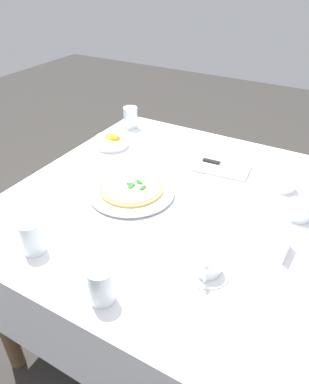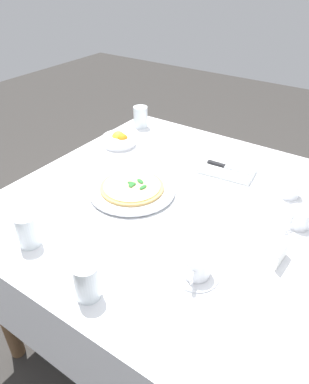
{
  "view_description": "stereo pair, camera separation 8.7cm",
  "coord_description": "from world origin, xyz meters",
  "px_view_note": "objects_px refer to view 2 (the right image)",
  "views": [
    {
      "loc": [
        0.46,
        -0.97,
        1.5
      ],
      "look_at": [
        -0.08,
        -0.03,
        0.76
      ],
      "focal_mm": 33.58,
      "sensor_mm": 36.0,
      "label": 1
    },
    {
      "loc": [
        0.53,
        -0.92,
        1.5
      ],
      "look_at": [
        -0.08,
        -0.03,
        0.76
      ],
      "focal_mm": 33.58,
      "sensor_mm": 36.0,
      "label": 2
    }
  ],
  "objects_px": {
    "pizza": "(132,187)",
    "water_glass_back_corner": "(141,118)",
    "coffee_cup_left_edge": "(299,219)",
    "menu_card": "(282,255)",
    "coffee_cup_right_edge": "(289,190)",
    "dinner_knife": "(228,167)",
    "citrus_bowl": "(119,140)",
    "water_glass_center_back": "(28,232)",
    "water_glass_near_right": "(87,283)",
    "coffee_cup_far_left": "(197,268)",
    "napkin_folded": "(227,170)",
    "pizza_plate": "(132,190)"
  },
  "relations": [
    {
      "from": "coffee_cup_far_left",
      "to": "pizza_plate",
      "type": "bearing_deg",
      "value": 150.11
    },
    {
      "from": "dinner_knife",
      "to": "water_glass_near_right",
      "type": "bearing_deg",
      "value": -95.39
    },
    {
      "from": "menu_card",
      "to": "dinner_knife",
      "type": "bearing_deg",
      "value": 44.95
    },
    {
      "from": "water_glass_near_right",
      "to": "menu_card",
      "type": "distance_m",
      "value": 0.55
    },
    {
      "from": "coffee_cup_right_edge",
      "to": "napkin_folded",
      "type": "xyz_separation_m",
      "value": [
        -0.26,
        0.04,
        -0.02
      ]
    },
    {
      "from": "water_glass_back_corner",
      "to": "water_glass_center_back",
      "type": "height_order",
      "value": "same"
    },
    {
      "from": "menu_card",
      "to": "pizza",
      "type": "bearing_deg",
      "value": 88.17
    },
    {
      "from": "coffee_cup_left_edge",
      "to": "napkin_folded",
      "type": "relative_size",
      "value": 0.56
    },
    {
      "from": "napkin_folded",
      "to": "dinner_knife",
      "type": "relative_size",
      "value": 1.19
    },
    {
      "from": "pizza",
      "to": "water_glass_center_back",
      "type": "xyz_separation_m",
      "value": [
        -0.09,
        -0.4,
        0.02
      ]
    },
    {
      "from": "water_glass_near_right",
      "to": "water_glass_back_corner",
      "type": "xyz_separation_m",
      "value": [
        -0.53,
        0.96,
        -0.0
      ]
    },
    {
      "from": "pizza",
      "to": "menu_card",
      "type": "height_order",
      "value": "menu_card"
    },
    {
      "from": "pizza_plate",
      "to": "water_glass_near_right",
      "type": "height_order",
      "value": "water_glass_near_right"
    },
    {
      "from": "water_glass_center_back",
      "to": "napkin_folded",
      "type": "bearing_deg",
      "value": 66.99
    },
    {
      "from": "citrus_bowl",
      "to": "napkin_folded",
      "type": "bearing_deg",
      "value": 6.15
    },
    {
      "from": "dinner_knife",
      "to": "menu_card",
      "type": "relative_size",
      "value": 2.17
    },
    {
      "from": "coffee_cup_left_edge",
      "to": "menu_card",
      "type": "distance_m",
      "value": 0.2
    },
    {
      "from": "pizza",
      "to": "coffee_cup_far_left",
      "type": "height_order",
      "value": "coffee_cup_far_left"
    },
    {
      "from": "dinner_knife",
      "to": "coffee_cup_far_left",
      "type": "bearing_deg",
      "value": -76.57
    },
    {
      "from": "pizza_plate",
      "to": "water_glass_near_right",
      "type": "distance_m",
      "value": 0.49
    },
    {
      "from": "pizza_plate",
      "to": "coffee_cup_left_edge",
      "type": "bearing_deg",
      "value": 14.55
    },
    {
      "from": "coffee_cup_right_edge",
      "to": "water_glass_back_corner",
      "type": "bearing_deg",
      "value": 165.95
    },
    {
      "from": "coffee_cup_far_left",
      "to": "coffee_cup_right_edge",
      "type": "bearing_deg",
      "value": 80.4
    },
    {
      "from": "coffee_cup_far_left",
      "to": "coffee_cup_left_edge",
      "type": "relative_size",
      "value": 1.01
    },
    {
      "from": "dinner_knife",
      "to": "citrus_bowl",
      "type": "distance_m",
      "value": 0.52
    },
    {
      "from": "pizza",
      "to": "water_glass_back_corner",
      "type": "xyz_separation_m",
      "value": [
        -0.33,
        0.51,
        0.02
      ]
    },
    {
      "from": "coffee_cup_left_edge",
      "to": "water_glass_center_back",
      "type": "relative_size",
      "value": 1.23
    },
    {
      "from": "dinner_knife",
      "to": "water_glass_back_corner",
      "type": "bearing_deg",
      "value": 160.13
    },
    {
      "from": "water_glass_back_corner",
      "to": "menu_card",
      "type": "distance_m",
      "value": 1.07
    },
    {
      "from": "water_glass_near_right",
      "to": "napkin_folded",
      "type": "relative_size",
      "value": 0.46
    },
    {
      "from": "water_glass_near_right",
      "to": "water_glass_center_back",
      "type": "relative_size",
      "value": 1.01
    },
    {
      "from": "coffee_cup_far_left",
      "to": "coffee_cup_right_edge",
      "type": "height_order",
      "value": "coffee_cup_far_left"
    },
    {
      "from": "coffee_cup_far_left",
      "to": "coffee_cup_right_edge",
      "type": "relative_size",
      "value": 0.99
    },
    {
      "from": "coffee_cup_far_left",
      "to": "water_glass_center_back",
      "type": "distance_m",
      "value": 0.52
    },
    {
      "from": "coffee_cup_far_left",
      "to": "napkin_folded",
      "type": "bearing_deg",
      "value": 106.82
    },
    {
      "from": "coffee_cup_left_edge",
      "to": "water_glass_near_right",
      "type": "distance_m",
      "value": 0.7
    },
    {
      "from": "water_glass_back_corner",
      "to": "water_glass_center_back",
      "type": "distance_m",
      "value": 0.94
    },
    {
      "from": "coffee_cup_far_left",
      "to": "water_glass_center_back",
      "type": "height_order",
      "value": "water_glass_center_back"
    },
    {
      "from": "coffee_cup_right_edge",
      "to": "citrus_bowl",
      "type": "bearing_deg",
      "value": -178.55
    },
    {
      "from": "pizza_plate",
      "to": "dinner_knife",
      "type": "relative_size",
      "value": 1.65
    },
    {
      "from": "dinner_knife",
      "to": "menu_card",
      "type": "distance_m",
      "value": 0.52
    },
    {
      "from": "pizza",
      "to": "water_glass_center_back",
      "type": "height_order",
      "value": "water_glass_center_back"
    },
    {
      "from": "pizza",
      "to": "menu_card",
      "type": "distance_m",
      "value": 0.58
    },
    {
      "from": "pizza",
      "to": "citrus_bowl",
      "type": "height_order",
      "value": "citrus_bowl"
    },
    {
      "from": "coffee_cup_right_edge",
      "to": "coffee_cup_left_edge",
      "type": "relative_size",
      "value": 1.02
    },
    {
      "from": "pizza",
      "to": "water_glass_center_back",
      "type": "distance_m",
      "value": 0.41
    },
    {
      "from": "dinner_knife",
      "to": "menu_card",
      "type": "bearing_deg",
      "value": -51.12
    },
    {
      "from": "pizza",
      "to": "coffee_cup_right_edge",
      "type": "bearing_deg",
      "value": 31.61
    },
    {
      "from": "coffee_cup_far_left",
      "to": "water_glass_back_corner",
      "type": "xyz_separation_m",
      "value": [
        -0.73,
        0.74,
        0.01
      ]
    },
    {
      "from": "coffee_cup_far_left",
      "to": "water_glass_back_corner",
      "type": "height_order",
      "value": "water_glass_back_corner"
    }
  ]
}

